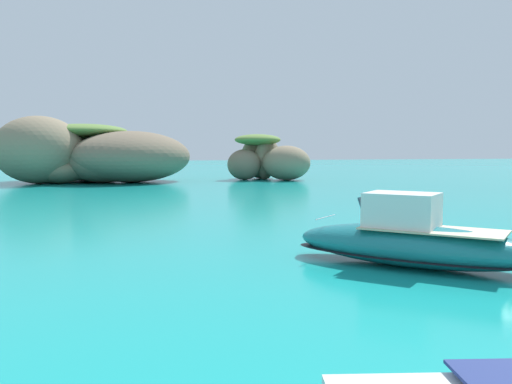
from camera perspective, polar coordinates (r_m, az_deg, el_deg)
islet_large at (r=72.89m, az=-17.79°, el=3.64°), size 28.00×23.65×8.39m
islet_small at (r=76.09m, az=1.16°, el=3.60°), size 12.77×14.16×6.39m
motorboat_teal at (r=20.32m, az=16.31°, el=-5.13°), size 8.23×8.43×2.67m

